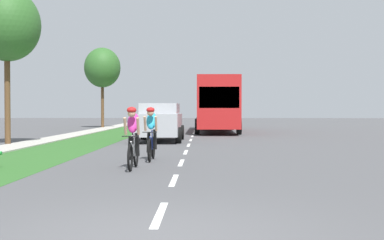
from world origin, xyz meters
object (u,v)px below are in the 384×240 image
(suv_silver, at_px, (160,121))
(street_tree_near, at_px, (7,25))
(bus_red, at_px, (217,102))
(street_tree_far, at_px, (102,68))
(cyclist_lead, at_px, (133,137))
(cyclist_trailing, at_px, (151,133))

(suv_silver, xyz_separation_m, street_tree_near, (-6.24, -2.66, 4.11))
(bus_red, height_order, street_tree_far, street_tree_far)
(suv_silver, height_order, street_tree_near, street_tree_near)
(cyclist_lead, distance_m, cyclist_trailing, 2.18)
(cyclist_lead, height_order, street_tree_far, street_tree_far)
(suv_silver, xyz_separation_m, bus_red, (2.94, 10.12, 1.03))
(street_tree_far, bearing_deg, street_tree_near, -90.29)
(street_tree_far, bearing_deg, cyclist_trailing, -75.50)
(street_tree_far, bearing_deg, cyclist_lead, -77.05)
(cyclist_lead, xyz_separation_m, street_tree_far, (-6.42, 27.93, 4.06))
(suv_silver, bearing_deg, street_tree_far, 110.03)
(cyclist_trailing, bearing_deg, street_tree_near, 137.25)
(cyclist_trailing, bearing_deg, street_tree_far, 104.50)
(cyclist_lead, bearing_deg, street_tree_near, 127.78)
(cyclist_lead, xyz_separation_m, bus_red, (2.66, 21.20, 1.17))
(cyclist_lead, xyz_separation_m, street_tree_near, (-6.52, 8.41, 4.24))
(cyclist_lead, distance_m, bus_red, 21.39)
(suv_silver, bearing_deg, bus_red, 73.82)
(street_tree_near, relative_size, street_tree_far, 1.02)
(cyclist_trailing, bearing_deg, cyclist_lead, -96.39)
(cyclist_lead, bearing_deg, street_tree_far, 102.95)
(cyclist_trailing, relative_size, street_tree_far, 0.26)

